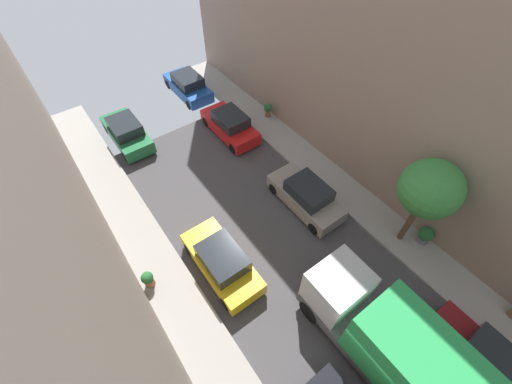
# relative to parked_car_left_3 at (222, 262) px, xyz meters

# --- Properties ---
(ground) EXTENTS (32.00, 32.00, 0.00)m
(ground) POSITION_rel_parked_car_left_3_xyz_m (2.70, -5.98, -0.72)
(ground) COLOR #423F42
(sidewalk_right) EXTENTS (2.00, 44.00, 0.15)m
(sidewalk_right) POSITION_rel_parked_car_left_3_xyz_m (7.70, -5.98, -0.64)
(sidewalk_right) COLOR gray
(sidewalk_right) RESTS_ON ground
(parked_car_left_3) EXTENTS (1.78, 4.20, 1.57)m
(parked_car_left_3) POSITION_rel_parked_car_left_3_xyz_m (0.00, 0.00, 0.00)
(parked_car_left_3) COLOR gold
(parked_car_left_3) RESTS_ON ground
(parked_car_left_4) EXTENTS (1.78, 4.20, 1.57)m
(parked_car_left_4) POSITION_rel_parked_car_left_3_xyz_m (0.00, 10.67, 0.00)
(parked_car_left_4) COLOR #1E6638
(parked_car_left_4) RESTS_ON ground
(parked_car_right_1) EXTENTS (1.78, 4.20, 1.57)m
(parked_car_right_1) POSITION_rel_parked_car_left_3_xyz_m (5.40, -8.93, 0.00)
(parked_car_right_1) COLOR maroon
(parked_car_right_1) RESTS_ON ground
(parked_car_right_2) EXTENTS (1.78, 4.20, 1.57)m
(parked_car_right_2) POSITION_rel_parked_car_left_3_xyz_m (5.40, 0.58, 0.00)
(parked_car_right_2) COLOR gray
(parked_car_right_2) RESTS_ON ground
(parked_car_right_3) EXTENTS (1.78, 4.20, 1.57)m
(parked_car_right_3) POSITION_rel_parked_car_left_3_xyz_m (5.40, 7.56, 0.00)
(parked_car_right_3) COLOR red
(parked_car_right_3) RESTS_ON ground
(parked_car_right_4) EXTENTS (1.78, 4.20, 1.57)m
(parked_car_right_4) POSITION_rel_parked_car_left_3_xyz_m (5.40, 12.91, 0.00)
(parked_car_right_4) COLOR #194799
(parked_car_right_4) RESTS_ON ground
(delivery_truck) EXTENTS (2.26, 6.60, 3.38)m
(delivery_truck) POSITION_rel_parked_car_left_3_xyz_m (2.70, -6.56, 1.07)
(delivery_truck) COLOR #4C4C51
(delivery_truck) RESTS_ON ground
(street_tree_1) EXTENTS (2.46, 2.46, 4.80)m
(street_tree_1) POSITION_rel_parked_car_left_3_xyz_m (7.65, -3.65, 2.97)
(street_tree_1) COLOR brown
(street_tree_1) RESTS_ON sidewalk_right
(potted_plant_1) EXTENTS (0.52, 0.52, 0.92)m
(potted_plant_1) POSITION_rel_parked_car_left_3_xyz_m (8.29, 7.47, -0.03)
(potted_plant_1) COLOR brown
(potted_plant_1) RESTS_ON sidewalk_right
(potted_plant_2) EXTENTS (0.68, 0.68, 0.95)m
(potted_plant_2) POSITION_rel_parked_car_left_3_xyz_m (8.29, -4.38, -0.04)
(potted_plant_2) COLOR slate
(potted_plant_2) RESTS_ON sidewalk_right
(potted_plant_4) EXTENTS (0.51, 0.51, 0.88)m
(potted_plant_4) POSITION_rel_parked_car_left_3_xyz_m (-2.92, 1.21, -0.09)
(potted_plant_4) COLOR brown
(potted_plant_4) RESTS_ON sidewalk_left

